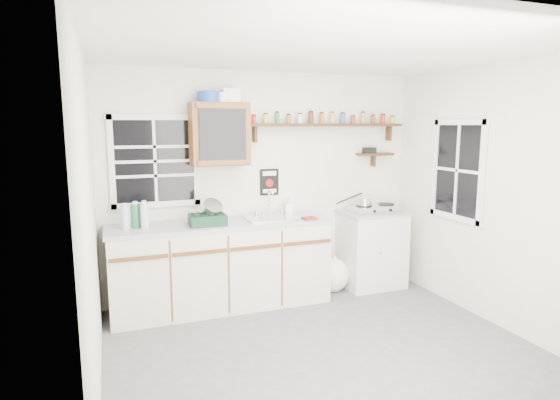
{
  "coord_description": "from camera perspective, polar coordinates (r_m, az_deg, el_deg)",
  "views": [
    {
      "loc": [
        -1.67,
        -3.39,
        1.92
      ],
      "look_at": [
        -0.21,
        0.55,
        1.25
      ],
      "focal_mm": 30.0,
      "sensor_mm": 36.0,
      "label": 1
    }
  ],
  "objects": [
    {
      "name": "room",
      "position": [
        3.84,
        5.76,
        -0.98
      ],
      "size": [
        3.64,
        3.24,
        2.54
      ],
      "color": "#4E4E50",
      "rests_on": "ground"
    },
    {
      "name": "main_cabinet",
      "position": [
        5.03,
        -7.1,
        -7.81
      ],
      "size": [
        2.31,
        0.63,
        0.92
      ],
      "color": "beige",
      "rests_on": "floor"
    },
    {
      "name": "right_cabinet",
      "position": [
        5.73,
        11.07,
        -5.83
      ],
      "size": [
        0.73,
        0.57,
        0.91
      ],
      "color": "silver",
      "rests_on": "floor"
    },
    {
      "name": "sink",
      "position": [
        5.06,
        -1.3,
        -2.14
      ],
      "size": [
        0.52,
        0.44,
        0.29
      ],
      "color": "silver",
      "rests_on": "main_cabinet"
    },
    {
      "name": "upper_cabinet",
      "position": [
        4.96,
        -7.41,
        7.96
      ],
      "size": [
        0.6,
        0.32,
        0.65
      ],
      "color": "brown",
      "rests_on": "wall_back"
    },
    {
      "name": "upper_cabinet_clutter",
      "position": [
        4.97,
        -7.58,
        12.39
      ],
      "size": [
        0.44,
        0.24,
        0.14
      ],
      "color": "#174198",
      "rests_on": "upper_cabinet"
    },
    {
      "name": "spice_shelf",
      "position": [
        5.46,
        5.8,
        9.23
      ],
      "size": [
        1.91,
        0.18,
        0.35
      ],
      "color": "black",
      "rests_on": "wall_back"
    },
    {
      "name": "secondary_shelf",
      "position": [
        5.78,
        11.29,
        5.55
      ],
      "size": [
        0.45,
        0.16,
        0.24
      ],
      "color": "black",
      "rests_on": "wall_back"
    },
    {
      "name": "warning_sign",
      "position": [
        5.3,
        -1.31,
        2.2
      ],
      "size": [
        0.22,
        0.02,
        0.3
      ],
      "color": "black",
      "rests_on": "wall_back"
    },
    {
      "name": "window_back",
      "position": [
        5.01,
        -15.0,
        4.58
      ],
      "size": [
        0.93,
        0.03,
        0.98
      ],
      "color": "black",
      "rests_on": "wall_back"
    },
    {
      "name": "window_right",
      "position": [
        5.26,
        20.83,
        3.41
      ],
      "size": [
        0.03,
        0.78,
        1.08
      ],
      "color": "black",
      "rests_on": "wall_back"
    },
    {
      "name": "water_bottles",
      "position": [
        4.78,
        -17.2,
        -1.88
      ],
      "size": [
        0.25,
        0.16,
        0.28
      ],
      "color": "#B0C4CE",
      "rests_on": "main_cabinet"
    },
    {
      "name": "dish_rack",
      "position": [
        4.78,
        -8.67,
        -1.98
      ],
      "size": [
        0.37,
        0.28,
        0.27
      ],
      "rotation": [
        0.0,
        0.0,
        -0.02
      ],
      "color": "#10311D",
      "rests_on": "main_cabinet"
    },
    {
      "name": "soap_bottle",
      "position": [
        5.28,
        1.03,
        -0.73
      ],
      "size": [
        0.09,
        0.09,
        0.19
      ],
      "primitive_type": "imported",
      "rotation": [
        0.0,
        0.0,
        -0.08
      ],
      "color": "white",
      "rests_on": "main_cabinet"
    },
    {
      "name": "rag",
      "position": [
        5.03,
        3.6,
        -2.24
      ],
      "size": [
        0.16,
        0.14,
        0.02
      ],
      "primitive_type": "cube",
      "rotation": [
        0.0,
        0.0,
        0.12
      ],
      "color": "maroon",
      "rests_on": "main_cabinet"
    },
    {
      "name": "hotplate",
      "position": [
        5.62,
        11.52,
        -0.99
      ],
      "size": [
        0.61,
        0.34,
        0.09
      ],
      "rotation": [
        0.0,
        0.0,
        0.02
      ],
      "color": "silver",
      "rests_on": "right_cabinet"
    },
    {
      "name": "saucepan",
      "position": [
        5.53,
        10.14,
        -0.21
      ],
      "size": [
        0.36,
        0.25,
        0.16
      ],
      "rotation": [
        0.0,
        0.0,
        -0.63
      ],
      "color": "silver",
      "rests_on": "hotplate"
    },
    {
      "name": "trash_bag",
      "position": [
        5.55,
        6.47,
        -9.02
      ],
      "size": [
        0.4,
        0.36,
        0.46
      ],
      "color": "white",
      "rests_on": "floor"
    }
  ]
}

